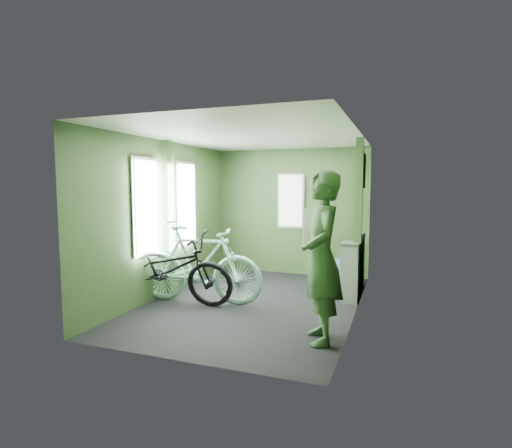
{
  "coord_description": "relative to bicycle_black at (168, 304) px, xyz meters",
  "views": [
    {
      "loc": [
        1.92,
        -5.13,
        1.64
      ],
      "look_at": [
        0.0,
        0.1,
        1.1
      ],
      "focal_mm": 28.0,
      "sensor_mm": 36.0,
      "label": 1
    }
  ],
  "objects": [
    {
      "name": "bench_seat",
      "position": [
        2.24,
        1.58,
        0.26
      ],
      "size": [
        0.5,
        0.86,
        0.89
      ],
      "rotation": [
        0.0,
        0.0,
        -0.04
      ],
      "color": "#304966",
      "rests_on": "ground"
    },
    {
      "name": "bicycle_mint",
      "position": [
        0.4,
        0.18,
        0.0
      ],
      "size": [
        1.87,
        0.77,
        1.12
      ],
      "primitive_type": "imported",
      "rotation": [
        0.0,
        -0.05,
        1.68
      ],
      "color": "#A1E5CF",
      "rests_on": "ground"
    },
    {
      "name": "waste_box",
      "position": [
        2.36,
        1.01,
        0.42
      ],
      "size": [
        0.25,
        0.35,
        0.84
      ],
      "primitive_type": "cube",
      "color": "gray",
      "rests_on": "ground"
    },
    {
      "name": "bicycle_black",
      "position": [
        0.0,
        0.0,
        0.0
      ],
      "size": [
        1.97,
        0.99,
        1.09
      ],
      "primitive_type": "imported",
      "rotation": [
        0.0,
        -0.17,
        1.66
      ],
      "color": "black",
      "rests_on": "ground"
    },
    {
      "name": "passenger",
      "position": [
        2.25,
        -0.59,
        0.9
      ],
      "size": [
        0.64,
        0.77,
        1.8
      ],
      "rotation": [
        0.0,
        0.0,
        -1.2
      ],
      "color": "#34542E",
      "rests_on": "ground"
    },
    {
      "name": "room",
      "position": [
        1.06,
        0.52,
        1.44
      ],
      "size": [
        4.0,
        4.02,
        2.31
      ],
      "color": "black",
      "rests_on": "ground"
    }
  ]
}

